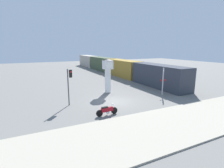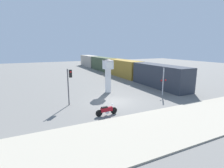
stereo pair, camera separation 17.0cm
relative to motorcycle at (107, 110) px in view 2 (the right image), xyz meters
The scene contains 7 objects.
ground_plane 4.14m from the motorcycle, 51.72° to the left, with size 120.00×120.00×0.00m, color slate.
sidewalk_strip 4.76m from the motorcycle, 57.50° to the right, with size 36.00×6.00×0.10m.
motorcycle is the anchor object (origin of this frame).
clock_tower 8.52m from the motorcycle, 64.54° to the left, with size 1.35×1.35×4.51m.
freight_train 26.71m from the motorcycle, 63.15° to the left, with size 2.80×44.26×3.40m.
traffic_light 5.35m from the motorcycle, 117.72° to the left, with size 0.50×0.35×3.84m.
railroad_crossing_signal 9.80m from the motorcycle, 18.45° to the left, with size 0.90×0.82×3.50m.
Camera 2 is at (-8.54, -16.79, 5.99)m, focal length 28.00 mm.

